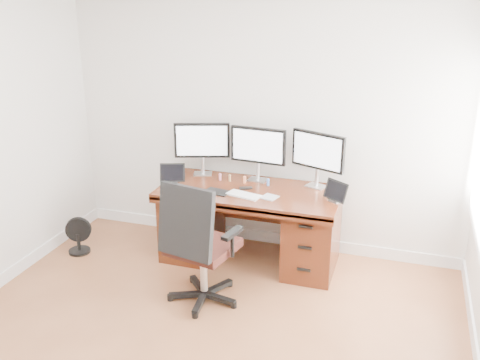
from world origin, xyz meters
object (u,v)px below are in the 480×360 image
(desk, at_px, (250,222))
(keyboard, at_px, (244,195))
(office_chair, at_px, (200,264))
(floor_fan, at_px, (78,236))
(monitor_center, at_px, (258,147))

(desk, height_order, keyboard, keyboard)
(office_chair, relative_size, keyboard, 3.53)
(floor_fan, bearing_deg, desk, -8.87)
(office_chair, xyz_separation_m, keyboard, (0.18, 0.65, 0.39))
(desk, xyz_separation_m, floor_fan, (-1.69, -0.40, -0.22))
(floor_fan, height_order, monitor_center, monitor_center)
(floor_fan, xyz_separation_m, monitor_center, (1.69, 0.63, 0.91))
(desk, xyz_separation_m, monitor_center, (-0.00, 0.24, 0.68))
(monitor_center, bearing_deg, floor_fan, -154.91)
(office_chair, bearing_deg, keyboard, 86.38)
(keyboard, bearing_deg, office_chair, -90.89)
(desk, relative_size, monitor_center, 3.09)
(desk, distance_m, monitor_center, 0.72)
(office_chair, height_order, monitor_center, monitor_center)
(desk, height_order, floor_fan, desk)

